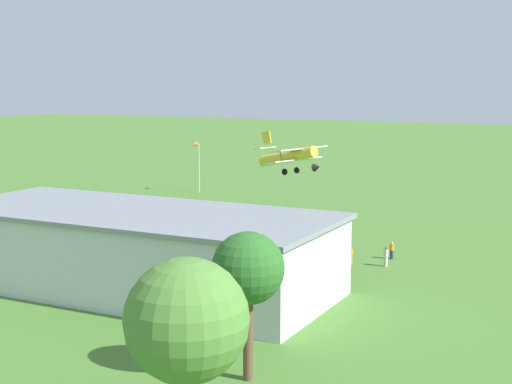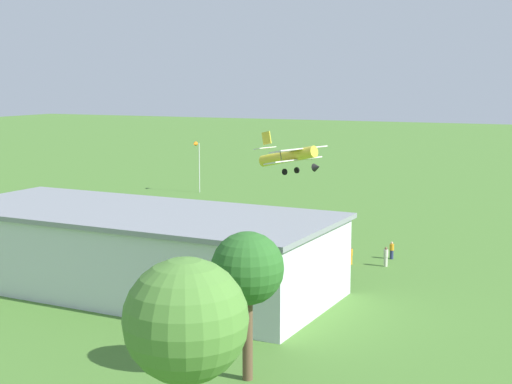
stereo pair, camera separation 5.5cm
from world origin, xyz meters
TOP-DOWN VIEW (x-y plane):
  - ground_plane at (0.00, 0.00)m, footprint 400.00×400.00m
  - hangar at (-2.14, 32.12)m, footprint 30.64×13.90m
  - biplane at (-4.65, 7.86)m, footprint 7.94×7.67m
  - car_silver at (11.11, 19.02)m, footprint 2.22×4.68m
  - car_white at (17.48, 18.61)m, footprint 2.23×4.76m
  - person_by_parked_cars at (-17.37, 17.59)m, footprint 0.52×0.52m
  - person_watching_takeoff at (-9.34, 13.49)m, footprint 0.44×0.44m
  - person_at_fence_line at (6.10, 15.56)m, footprint 0.54×0.54m
  - person_beside_truck at (-14.45, 18.14)m, footprint 0.45×0.45m
  - person_near_hangar_door at (-17.14, 14.78)m, footprint 0.54×0.54m
  - tree_behind_hangar_right at (-19.22, 54.14)m, footprint 4.91×4.91m
  - tree_near_perimeter_road at (-17.20, 44.34)m, footprint 3.80×3.80m
  - windsock at (17.94, -12.81)m, footprint 1.23×1.41m

SIDE VIEW (x-z plane):
  - ground_plane at x=0.00m, z-range 0.00..0.00m
  - person_beside_truck at x=-14.45m, z-range -0.01..1.52m
  - person_near_hangar_door at x=-17.14m, z-range -0.01..1.54m
  - person_watching_takeoff at x=-9.34m, z-range -0.01..1.59m
  - person_by_parked_cars at x=-17.37m, z-range 0.00..1.67m
  - car_white at x=17.48m, z-range 0.03..1.64m
  - car_silver at x=11.11m, z-range 0.03..1.65m
  - person_at_fence_line at x=6.10m, z-range 0.00..1.75m
  - hangar at x=-2.14m, z-range 0.01..6.00m
  - tree_near_perimeter_road at x=-17.20m, z-range 1.96..9.85m
  - windsock at x=17.94m, z-range 2.64..9.69m
  - tree_behind_hangar_right at x=-19.22m, z-range 1.93..10.79m
  - biplane at x=-4.65m, z-range 5.76..10.01m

